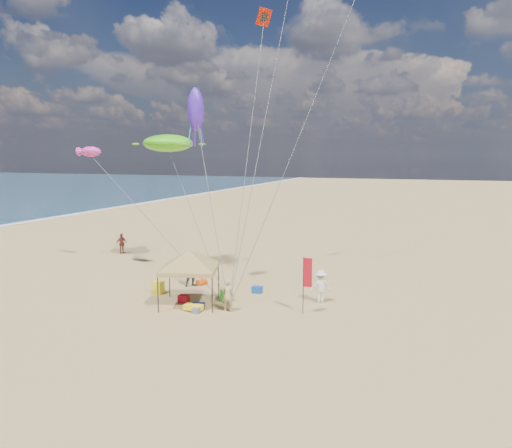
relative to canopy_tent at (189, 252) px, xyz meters
The scene contains 19 objects.
ground 3.91m from the canopy_tent, 12.53° to the right, with size 280.00×280.00×0.00m, color tan.
canopy_tent is the anchor object (origin of this frame).
feather_flag 6.05m from the canopy_tent, ahead, with size 0.43×0.07×2.82m.
cooler_red 2.62m from the canopy_tent, 155.77° to the left, with size 0.54×0.38×0.38m, color red.
cooler_blue 4.79m from the canopy_tent, 52.13° to the left, with size 0.54×0.38×0.38m, color #134AA1.
bag_navy 2.73m from the canopy_tent, 33.74° to the right, with size 0.36×0.36×0.60m, color #0C1738.
bag_orange 4.62m from the canopy_tent, 107.87° to the left, with size 0.36×0.36×0.60m, color #F5540D.
chair_green 3.07m from the canopy_tent, 37.97° to the left, with size 0.50×0.50×0.70m, color #1F8818.
chair_yellow 3.72m from the canopy_tent, 155.69° to the left, with size 0.50×0.50×0.70m, color yellow.
crate_grey 2.99m from the canopy_tent, 50.29° to the right, with size 0.34×0.30×0.28m, color slate.
beach_cart 2.77m from the canopy_tent, 53.27° to the right, with size 0.90×0.50×0.24m, color yellow.
person_near_a 2.99m from the canopy_tent, ahead, with size 0.59×0.39×1.63m, color tan.
person_near_b 3.98m from the canopy_tent, 115.92° to the left, with size 0.88×0.69×1.82m, color #363C4A.
person_near_c 7.01m from the canopy_tent, 23.97° to the left, with size 1.12×0.64×1.73m, color white.
person_far_a 15.09m from the canopy_tent, 138.91° to the left, with size 0.92×0.39×1.58m, color #9E493D.
turtle_kite 10.08m from the canopy_tent, 127.08° to the left, with size 3.40×2.72×1.13m, color #46C516.
fish_kite 12.17m from the canopy_tent, 153.07° to the left, with size 1.54×0.77×0.69m, color #D1309A.
squid_kite 8.22m from the canopy_tent, 110.23° to the left, with size 0.92×0.92×2.39m, color #4820BE.
stunt_kite_red 16.14m from the canopy_tent, 84.70° to the left, with size 1.05×0.04×1.05m, color red.
Camera 1 is at (8.94, -20.79, 7.60)m, focal length 34.15 mm.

